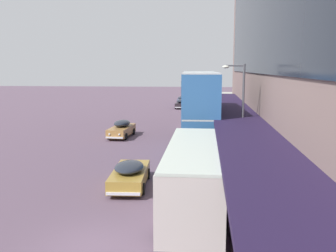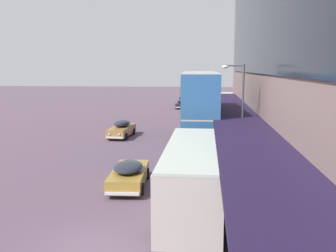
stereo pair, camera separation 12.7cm
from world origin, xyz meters
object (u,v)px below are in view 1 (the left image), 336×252
Objects in this scene: vw_van at (200,117)px; sedan_second_near at (204,109)px; sedan_far_back at (203,113)px; transit_bus_kerbside_front at (199,110)px; sedan_second_mid at (181,104)px; street_lamp at (240,106)px; sedan_oncoming_rear at (122,129)px; pedestrian_at_kerb at (267,164)px; sedan_trailing_near at (182,100)px; transit_bus_kerbside_rear at (194,173)px; sedan_lead_mid at (130,174)px.

sedan_second_near is at bearing 87.96° from vw_van.
transit_bus_kerbside_front is at bearing -90.80° from sedan_far_back.
sedan_second_mid is 36.86m from street_lamp.
pedestrian_at_kerb is at bearing -50.21° from sedan_oncoming_rear.
sedan_second_near is at bearing 94.81° from street_lamp.
pedestrian_at_kerb reaches higher than sedan_far_back.
sedan_trailing_near is 47.49m from pedestrian_at_kerb.
sedan_trailing_near is at bearing 94.08° from transit_bus_kerbside_rear.
sedan_lead_mid is 7.83m from pedestrian_at_kerb.
sedan_lead_mid is (-3.68, 3.28, -1.08)m from transit_bus_kerbside_rear.
sedan_second_mid is at bearing 100.49° from pedestrian_at_kerb.
sedan_second_near is 0.94× the size of sedan_lead_mid.
transit_bus_kerbside_front is at bearing -90.69° from sedan_second_near.
sedan_lead_mid is (-4.03, -34.42, -0.04)m from sedan_second_near.
transit_bus_kerbside_front is 19.97m from sedan_far_back.
sedan_second_mid is at bearing 81.08° from sedan_oncoming_rear.
sedan_trailing_near is at bearing 101.47° from sedan_far_back.
sedan_trailing_near is at bearing 83.36° from sedan_oncoming_rear.
sedan_trailing_near is 1.00× the size of sedan_far_back.
sedan_trailing_near is 1.17× the size of sedan_second_mid.
sedan_oncoming_rear is 2.70× the size of pedestrian_at_kerb.
vw_van is (3.30, -19.14, 0.34)m from sedan_second_mid.
transit_bus_kerbside_rear is at bearing -89.81° from vw_van.
street_lamp is (2.50, -23.30, 3.30)m from sedan_far_back.
sedan_lead_mid is 22.47m from vw_van.
sedan_oncoming_rear is 18.05m from pedestrian_at_kerb.
transit_bus_kerbside_front reaches higher than sedan_second_mid.
street_lamp is (2.46, -29.29, 3.30)m from sedan_second_near.
sedan_trailing_near is 48.05m from sedan_lead_mid.
street_lamp is (2.82, 8.41, 2.26)m from transit_bus_kerbside_rear.
sedan_far_back is 0.75× the size of street_lamp.
street_lamp is at bearing 38.32° from sedan_lead_mid.
sedan_far_back is 1.00× the size of sedan_lead_mid.
pedestrian_at_kerb is at bearing -82.20° from sedan_far_back.
sedan_second_mid is at bearing 106.02° from sedan_far_back.
transit_bus_kerbside_rear is 1.92× the size of sedan_lead_mid.
transit_bus_kerbside_rear reaches higher than vw_van.
sedan_second_mid is at bearing 95.98° from transit_bus_kerbside_front.
street_lamp is at bearing -80.35° from vw_van.
transit_bus_kerbside_rear is at bearing -90.20° from transit_bus_kerbside_front.
sedan_trailing_near is 2.71× the size of pedestrian_at_kerb.
sedan_oncoming_rear reaches higher than sedan_second_near.
pedestrian_at_kerb reaches higher than sedan_oncoming_rear.
transit_bus_kerbside_rear is at bearing -108.51° from street_lamp.
sedan_oncoming_rear is (-7.55, 6.43, -2.60)m from transit_bus_kerbside_front.
vw_van is 21.39m from pedestrian_at_kerb.
vw_van is 0.69× the size of street_lamp.
transit_bus_kerbside_rear is (-0.04, -11.91, -1.59)m from transit_bus_kerbside_front.
vw_van reaches higher than sedan_oncoming_rear.
street_lamp is (2.90, -17.04, 2.97)m from vw_van.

